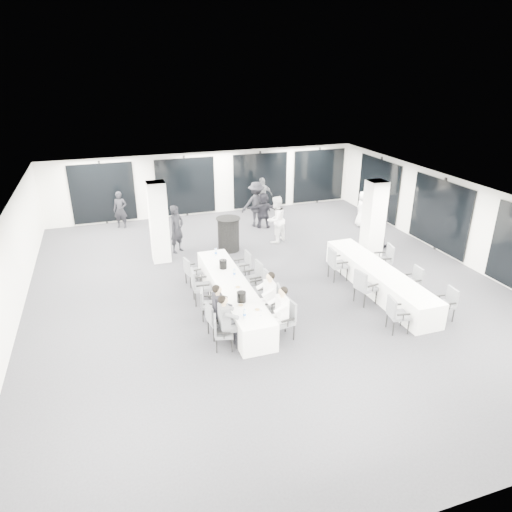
# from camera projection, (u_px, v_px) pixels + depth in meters

# --- Properties ---
(room) EXTENTS (14.04, 16.04, 2.84)m
(room) POSITION_uv_depth(u_px,v_px,m) (282.00, 231.00, 14.75)
(room) COLOR #27272C
(room) RESTS_ON ground
(column_left) EXTENTS (0.60, 0.60, 2.80)m
(column_left) POSITION_uv_depth(u_px,v_px,m) (159.00, 222.00, 15.48)
(column_left) COLOR white
(column_left) RESTS_ON floor
(column_right) EXTENTS (0.60, 0.60, 2.80)m
(column_right) POSITION_uv_depth(u_px,v_px,m) (373.00, 221.00, 15.62)
(column_right) COLOR white
(column_right) RESTS_ON floor
(banquet_table_main) EXTENTS (0.90, 5.00, 0.75)m
(banquet_table_main) POSITION_uv_depth(u_px,v_px,m) (232.00, 295.00, 12.84)
(banquet_table_main) COLOR white
(banquet_table_main) RESTS_ON floor
(banquet_table_side) EXTENTS (0.90, 5.00, 0.75)m
(banquet_table_side) POSITION_uv_depth(u_px,v_px,m) (378.00, 280.00, 13.74)
(banquet_table_side) COLOR white
(banquet_table_side) RESTS_ON floor
(cocktail_table) EXTENTS (0.89, 0.89, 1.24)m
(cocktail_table) POSITION_uv_depth(u_px,v_px,m) (229.00, 234.00, 16.66)
(cocktail_table) COLOR black
(cocktail_table) RESTS_ON floor
(chair_main_left_near) EXTENTS (0.53, 0.55, 0.87)m
(chair_main_left_near) POSITION_uv_depth(u_px,v_px,m) (221.00, 331.00, 10.90)
(chair_main_left_near) COLOR #56595E
(chair_main_left_near) RESTS_ON floor
(chair_main_left_second) EXTENTS (0.53, 0.57, 0.93)m
(chair_main_left_second) POSITION_uv_depth(u_px,v_px,m) (215.00, 318.00, 11.36)
(chair_main_left_second) COLOR #56595E
(chair_main_left_second) RESTS_ON floor
(chair_main_left_mid) EXTENTS (0.53, 0.56, 0.87)m
(chair_main_left_mid) POSITION_uv_depth(u_px,v_px,m) (207.00, 302.00, 12.19)
(chair_main_left_mid) COLOR #56595E
(chair_main_left_mid) RESTS_ON floor
(chair_main_left_fourth) EXTENTS (0.56, 0.61, 1.03)m
(chair_main_left_fourth) POSITION_uv_depth(u_px,v_px,m) (198.00, 284.00, 12.98)
(chair_main_left_fourth) COLOR #56595E
(chair_main_left_fourth) RESTS_ON floor
(chair_main_left_far) EXTENTS (0.53, 0.56, 0.89)m
(chair_main_left_far) POSITION_uv_depth(u_px,v_px,m) (191.00, 270.00, 14.05)
(chair_main_left_far) COLOR #56595E
(chair_main_left_far) RESTS_ON floor
(chair_main_right_near) EXTENTS (0.57, 0.62, 1.01)m
(chair_main_right_near) POSITION_uv_depth(u_px,v_px,m) (286.00, 317.00, 11.32)
(chair_main_right_near) COLOR #56595E
(chair_main_right_near) RESTS_ON floor
(chair_main_right_second) EXTENTS (0.59, 0.63, 1.01)m
(chair_main_right_second) POSITION_uv_depth(u_px,v_px,m) (274.00, 302.00, 12.06)
(chair_main_right_second) COLOR #56595E
(chair_main_right_second) RESTS_ON floor
(chair_main_right_mid) EXTENTS (0.56, 0.62, 1.04)m
(chair_main_right_mid) POSITION_uv_depth(u_px,v_px,m) (263.00, 287.00, 12.81)
(chair_main_right_mid) COLOR #56595E
(chair_main_right_mid) RESTS_ON floor
(chair_main_right_fourth) EXTENTS (0.56, 0.61, 1.03)m
(chair_main_right_fourth) POSITION_uv_depth(u_px,v_px,m) (255.00, 276.00, 13.45)
(chair_main_right_fourth) COLOR #56595E
(chair_main_right_fourth) RESTS_ON floor
(chair_main_right_far) EXTENTS (0.50, 0.55, 0.94)m
(chair_main_right_far) POSITION_uv_depth(u_px,v_px,m) (244.00, 264.00, 14.37)
(chair_main_right_far) COLOR #56595E
(chair_main_right_far) RESTS_ON floor
(chair_side_left_near) EXTENTS (0.56, 0.59, 0.96)m
(chair_side_left_near) POSITION_uv_depth(u_px,v_px,m) (396.00, 312.00, 11.59)
(chair_side_left_near) COLOR #56595E
(chair_side_left_near) RESTS_ON floor
(chair_side_left_mid) EXTENTS (0.61, 0.65, 1.03)m
(chair_side_left_mid) POSITION_uv_depth(u_px,v_px,m) (364.00, 285.00, 12.93)
(chair_side_left_mid) COLOR #56595E
(chair_side_left_mid) RESTS_ON floor
(chair_side_left_far) EXTENTS (0.55, 0.61, 1.04)m
(chair_side_left_far) POSITION_uv_depth(u_px,v_px,m) (336.00, 262.00, 14.39)
(chair_side_left_far) COLOR #56595E
(chair_side_left_far) RESTS_ON floor
(chair_side_right_near) EXTENTS (0.49, 0.54, 0.91)m
(chair_side_right_near) POSITION_uv_depth(u_px,v_px,m) (447.00, 302.00, 12.17)
(chair_side_right_near) COLOR #56595E
(chair_side_right_near) RESTS_ON floor
(chair_side_right_mid) EXTENTS (0.47, 0.52, 0.90)m
(chair_side_right_mid) POSITION_uv_depth(u_px,v_px,m) (414.00, 280.00, 13.42)
(chair_side_right_mid) COLOR #56595E
(chair_side_right_mid) RESTS_ON floor
(chair_side_right_far) EXTENTS (0.62, 0.65, 1.03)m
(chair_side_right_far) POSITION_uv_depth(u_px,v_px,m) (385.00, 258.00, 14.72)
(chair_side_right_far) COLOR #56595E
(chair_side_right_far) RESTS_ON floor
(seated_guest_a) EXTENTS (0.50, 0.38, 1.44)m
(seated_guest_a) POSITION_uv_depth(u_px,v_px,m) (227.00, 318.00, 10.80)
(seated_guest_a) COLOR #55585D
(seated_guest_a) RESTS_ON floor
(seated_guest_b) EXTENTS (0.50, 0.38, 1.44)m
(seated_guest_b) POSITION_uv_depth(u_px,v_px,m) (221.00, 307.00, 11.30)
(seated_guest_b) COLOR black
(seated_guest_b) RESTS_ON floor
(seated_guest_c) EXTENTS (0.50, 0.38, 1.44)m
(seated_guest_c) POSITION_uv_depth(u_px,v_px,m) (280.00, 310.00, 11.17)
(seated_guest_c) COLOR white
(seated_guest_c) RESTS_ON floor
(seated_guest_d) EXTENTS (0.50, 0.38, 1.44)m
(seated_guest_d) POSITION_uv_depth(u_px,v_px,m) (267.00, 294.00, 11.93)
(seated_guest_d) COLOR white
(seated_guest_d) RESTS_ON floor
(standing_guest_a) EXTENTS (0.93, 0.91, 1.99)m
(standing_guest_a) POSITION_uv_depth(u_px,v_px,m) (177.00, 226.00, 16.37)
(standing_guest_a) COLOR black
(standing_guest_a) RESTS_ON floor
(standing_guest_b) EXTENTS (1.16, 1.01, 2.05)m
(standing_guest_b) POSITION_uv_depth(u_px,v_px,m) (276.00, 217.00, 17.27)
(standing_guest_b) COLOR white
(standing_guest_b) RESTS_ON floor
(standing_guest_c) EXTENTS (1.46, 0.86, 2.14)m
(standing_guest_c) POSITION_uv_depth(u_px,v_px,m) (256.00, 201.00, 19.00)
(standing_guest_c) COLOR black
(standing_guest_c) RESTS_ON floor
(standing_guest_d) EXTENTS (1.21, 0.78, 1.92)m
(standing_guest_d) POSITION_uv_depth(u_px,v_px,m) (262.00, 194.00, 20.53)
(standing_guest_d) COLOR #55585D
(standing_guest_d) RESTS_ON floor
(standing_guest_e) EXTENTS (0.66, 0.92, 1.73)m
(standing_guest_e) POSITION_uv_depth(u_px,v_px,m) (363.00, 207.00, 18.97)
(standing_guest_e) COLOR white
(standing_guest_e) RESTS_ON floor
(standing_guest_f) EXTENTS (1.66, 0.98, 1.70)m
(standing_guest_f) POSITION_uv_depth(u_px,v_px,m) (264.00, 208.00, 18.88)
(standing_guest_f) COLOR black
(standing_guest_f) RESTS_ON floor
(standing_guest_g) EXTENTS (0.77, 0.69, 1.75)m
(standing_guest_g) POSITION_uv_depth(u_px,v_px,m) (120.00, 208.00, 18.85)
(standing_guest_g) COLOR black
(standing_guest_g) RESTS_ON floor
(standing_guest_h) EXTENTS (1.13, 1.06, 2.01)m
(standing_guest_h) POSITION_uv_depth(u_px,v_px,m) (378.00, 220.00, 16.91)
(standing_guest_h) COLOR black
(standing_guest_h) RESTS_ON floor
(ice_bucket_near) EXTENTS (0.24, 0.24, 0.27)m
(ice_bucket_near) POSITION_uv_depth(u_px,v_px,m) (241.00, 297.00, 11.64)
(ice_bucket_near) COLOR black
(ice_bucket_near) RESTS_ON banquet_table_main
(ice_bucket_far) EXTENTS (0.23, 0.23, 0.26)m
(ice_bucket_far) POSITION_uv_depth(u_px,v_px,m) (223.00, 264.00, 13.54)
(ice_bucket_far) COLOR black
(ice_bucket_far) RESTS_ON banquet_table_main
(water_bottle_a) EXTENTS (0.07, 0.07, 0.22)m
(water_bottle_a) POSITION_uv_depth(u_px,v_px,m) (245.00, 314.00, 10.92)
(water_bottle_a) COLOR silver
(water_bottle_a) RESTS_ON banquet_table_main
(water_bottle_b) EXTENTS (0.07, 0.07, 0.22)m
(water_bottle_b) POSITION_uv_depth(u_px,v_px,m) (234.00, 273.00, 13.04)
(water_bottle_b) COLOR silver
(water_bottle_b) RESTS_ON banquet_table_main
(water_bottle_c) EXTENTS (0.08, 0.08, 0.24)m
(water_bottle_c) POSITION_uv_depth(u_px,v_px,m) (216.00, 252.00, 14.44)
(water_bottle_c) COLOR silver
(water_bottle_c) RESTS_ON banquet_table_main
(plate_a) EXTENTS (0.21, 0.21, 0.03)m
(plate_a) POSITION_uv_depth(u_px,v_px,m) (241.00, 305.00, 11.50)
(plate_a) COLOR white
(plate_a) RESTS_ON banquet_table_main
(plate_b) EXTENTS (0.20, 0.20, 0.03)m
(plate_b) POSITION_uv_depth(u_px,v_px,m) (257.00, 310.00, 11.29)
(plate_b) COLOR white
(plate_b) RESTS_ON banquet_table_main
(plate_c) EXTENTS (0.22, 0.22, 0.03)m
(plate_c) POSITION_uv_depth(u_px,v_px,m) (238.00, 287.00, 12.42)
(plate_c) COLOR white
(plate_c) RESTS_ON banquet_table_main
(wine_glass) EXTENTS (0.07, 0.07, 0.17)m
(wine_glass) POSITION_uv_depth(u_px,v_px,m) (261.00, 311.00, 10.99)
(wine_glass) COLOR silver
(wine_glass) RESTS_ON banquet_table_main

